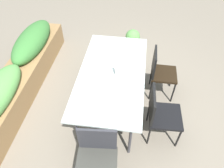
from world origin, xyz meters
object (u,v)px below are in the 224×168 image
Objects in this scene: dining_table at (112,75)px; potted_plant at (132,41)px; chair_near_right at (160,71)px; chair_end_left at (97,158)px; planter_box at (20,73)px; flower_vase at (117,69)px; chair_near_left at (160,113)px.

dining_table is 1.67m from potted_plant.
chair_near_right reaches higher than potted_plant.
planter_box is at bearing -45.33° from chair_end_left.
dining_table is 1.73m from planter_box.
potted_plant is (1.40, -1.89, -0.09)m from planter_box.
potted_plant is at bearing -53.58° from planter_box.
dining_table is at bearing -60.50° from chair_near_right.
flower_vase is at bearing -97.06° from planter_box.
dining_table is at bearing -95.58° from chair_end_left.
chair_near_right is 2.45m from planter_box.
chair_near_right reaches higher than chair_near_left.
planter_box is at bearing -106.62° from chair_near_left.
chair_near_left is 0.28× the size of planter_box.
chair_near_left is at bearing -139.27° from chair_end_left.
dining_table is 0.18m from flower_vase.
flower_vase is at bearing -56.38° from chair_near_right.
chair_end_left reaches higher than planter_box.
chair_end_left is 0.99× the size of chair_near_right.
chair_near_right is at bearing -155.17° from potted_plant.
planter_box is (0.22, 1.75, -0.53)m from flower_vase.
flower_vase is at bearing -123.15° from chair_near_left.
chair_near_right is 1.30m from potted_plant.
chair_near_left is 0.98× the size of chair_near_right.
flower_vase is (-0.03, -0.07, 0.16)m from dining_table.
chair_near_left is 1.65× the size of potted_plant.
chair_end_left is 2.82m from potted_plant.
chair_near_left is 3.66× the size of flower_vase.
chair_near_right is at bearing 177.34° from chair_near_left.
chair_near_left is 2.51m from planter_box.
dining_table is 7.81× the size of flower_vase.
chair_near_right is 0.90m from flower_vase.
chair_near_right reaches higher than chair_end_left.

